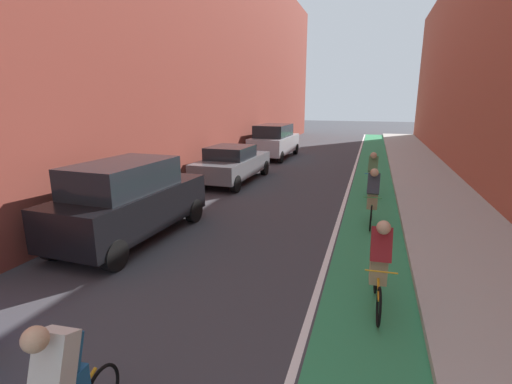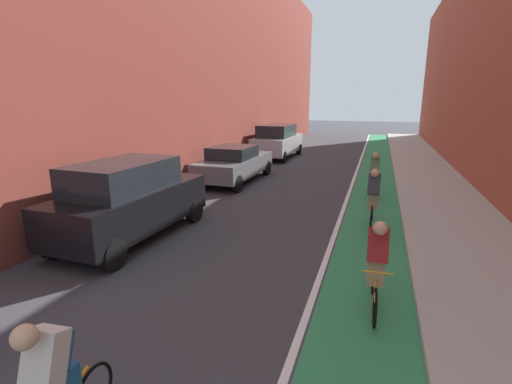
% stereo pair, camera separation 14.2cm
% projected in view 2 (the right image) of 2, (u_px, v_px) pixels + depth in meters
% --- Properties ---
extents(ground_plane, '(96.59, 96.59, 0.00)m').
position_uv_depth(ground_plane, '(301.00, 182.00, 15.68)').
color(ground_plane, '#38383D').
extents(bike_lane_paint, '(1.60, 43.91, 0.00)m').
position_uv_depth(bike_lane_paint, '(375.00, 178.00, 16.62)').
color(bike_lane_paint, '#2D8451').
rests_on(bike_lane_paint, ground).
extents(lane_divider_stripe, '(0.12, 43.91, 0.00)m').
position_uv_depth(lane_divider_stripe, '(355.00, 176.00, 16.89)').
color(lane_divider_stripe, white).
rests_on(lane_divider_stripe, ground).
extents(sidewalk_right, '(2.82, 43.91, 0.14)m').
position_uv_depth(sidewalk_right, '(429.00, 179.00, 15.93)').
color(sidewalk_right, '#A8A59E').
rests_on(sidewalk_right, ground).
extents(building_facade_left, '(4.15, 43.91, 11.52)m').
position_uv_depth(building_facade_left, '(198.00, 49.00, 17.80)').
color(building_facade_left, brown).
rests_on(building_facade_left, ground).
extents(building_facade_right, '(2.40, 39.91, 10.41)m').
position_uv_depth(building_facade_right, '(505.00, 56.00, 15.74)').
color(building_facade_right, '#9E4C38').
rests_on(building_facade_right, ground).
extents(parked_suv_black, '(1.99, 4.47, 1.98)m').
position_uv_depth(parked_suv_black, '(129.00, 199.00, 9.12)').
color(parked_suv_black, black).
rests_on(parked_suv_black, ground).
extents(parked_sedan_gray, '(2.02, 4.74, 1.53)m').
position_uv_depth(parked_sedan_gray, '(234.00, 163.00, 15.67)').
color(parked_sedan_gray, '#595B60').
rests_on(parked_sedan_gray, ground).
extents(parked_suv_silver, '(2.10, 4.79, 1.98)m').
position_uv_depth(parked_suv_silver, '(277.00, 141.00, 22.08)').
color(parked_suv_silver, '#9EA0A8').
rests_on(parked_suv_silver, ground).
extents(cyclist_mid, '(0.48, 1.66, 1.59)m').
position_uv_depth(cyclist_mid, '(376.00, 263.00, 6.05)').
color(cyclist_mid, black).
rests_on(cyclist_mid, ground).
extents(cyclist_trailing, '(0.48, 1.74, 1.63)m').
position_uv_depth(cyclist_trailing, '(373.00, 197.00, 10.16)').
color(cyclist_trailing, black).
rests_on(cyclist_trailing, ground).
extents(cyclist_far, '(0.48, 1.70, 1.60)m').
position_uv_depth(cyclist_far, '(375.00, 173.00, 13.34)').
color(cyclist_far, black).
rests_on(cyclist_far, ground).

